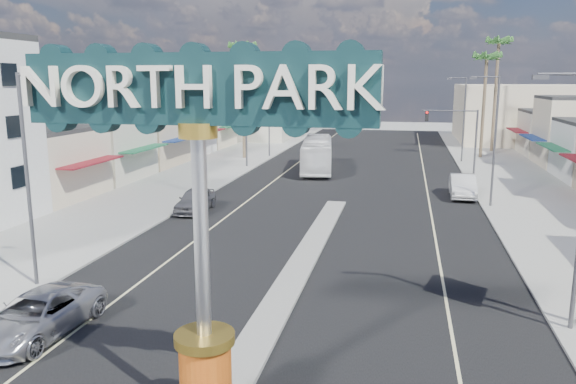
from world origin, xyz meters
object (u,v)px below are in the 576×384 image
at_px(streetlight_r_mid, 493,134).
at_px(car_parked_left, 195,200).
at_px(palm_right_mid, 487,62).
at_px(traffic_signal_left, 264,125).
at_px(streetlight_r_far, 463,115).
at_px(gateway_sign, 200,201).
at_px(palm_right_far, 499,48).
at_px(streetlight_l_far, 270,112).
at_px(traffic_signal_right, 456,128).
at_px(city_bus, 317,154).
at_px(palm_left_far, 243,53).
at_px(suv_left, 37,315).
at_px(streetlight_l_near, 30,170).
at_px(streetlight_l_mid, 202,129).
at_px(car_parked_right, 463,186).

xyz_separation_m(streetlight_r_mid, car_parked_left, (-19.43, -5.40, -4.27)).
height_order(palm_right_mid, car_parked_left, palm_right_mid).
xyz_separation_m(traffic_signal_left, streetlight_r_far, (19.62, 8.01, 0.79)).
xyz_separation_m(gateway_sign, palm_right_far, (15.00, 60.02, 6.46)).
relative_size(streetlight_l_far, palm_right_far, 0.64).
distance_m(streetlight_l_far, palm_right_far, 28.29).
bearing_deg(gateway_sign, streetlight_l_far, 101.78).
relative_size(traffic_signal_right, streetlight_r_mid, 0.67).
distance_m(streetlight_r_mid, city_bus, 19.71).
bearing_deg(palm_right_mid, traffic_signal_right, -107.63).
bearing_deg(streetlight_r_far, city_bus, -148.38).
relative_size(palm_left_far, suv_left, 2.47).
distance_m(streetlight_l_near, palm_right_far, 58.35).
relative_size(gateway_sign, traffic_signal_right, 1.53).
relative_size(traffic_signal_left, traffic_signal_right, 1.00).
height_order(traffic_signal_left, streetlight_l_far, streetlight_l_far).
height_order(streetlight_l_near, streetlight_l_mid, same).
xyz_separation_m(traffic_signal_right, car_parked_left, (-18.18, -19.39, -3.48)).
distance_m(streetlight_l_far, streetlight_r_far, 20.87).
height_order(gateway_sign, traffic_signal_right, gateway_sign).
height_order(palm_left_far, car_parked_right, palm_left_far).
xyz_separation_m(palm_right_far, car_parked_right, (-6.00, -28.79, -11.54)).
distance_m(palm_right_mid, palm_right_far, 6.57).
relative_size(palm_left_far, car_parked_left, 2.81).
xyz_separation_m(streetlight_r_far, palm_right_mid, (2.57, 4.00, 5.54)).
bearing_deg(streetlight_l_mid, traffic_signal_left, 84.90).
distance_m(streetlight_l_near, palm_left_far, 40.59).
bearing_deg(palm_right_mid, gateway_sign, -103.53).
relative_size(gateway_sign, palm_right_far, 0.65).
height_order(car_parked_left, city_bus, city_bus).
relative_size(streetlight_r_far, palm_right_mid, 0.74).
height_order(traffic_signal_right, streetlight_l_near, streetlight_l_near).
bearing_deg(traffic_signal_right, streetlight_r_far, 81.14).
relative_size(streetlight_r_far, city_bus, 0.77).
xyz_separation_m(traffic_signal_left, palm_left_far, (-3.82, 6.01, 7.22)).
distance_m(streetlight_l_near, suv_left, 6.63).
xyz_separation_m(streetlight_l_near, city_bus, (6.73, 33.30, -3.45)).
distance_m(palm_right_mid, car_parked_left, 39.57).
height_order(streetlight_l_far, palm_right_far, palm_right_far).
bearing_deg(palm_right_mid, palm_left_far, -167.01).
height_order(streetlight_l_near, palm_left_far, palm_left_far).
relative_size(streetlight_l_far, palm_right_mid, 0.74).
height_order(gateway_sign, traffic_signal_left, gateway_sign).
bearing_deg(streetlight_r_far, streetlight_r_mid, -90.00).
bearing_deg(streetlight_l_near, palm_left_far, 93.67).
bearing_deg(palm_left_far, streetlight_l_far, 37.92).
distance_m(streetlight_l_mid, city_bus, 15.30).
distance_m(palm_right_far, car_parked_right, 31.59).
bearing_deg(palm_right_far, streetlight_l_far, -158.54).
height_order(streetlight_r_mid, city_bus, streetlight_r_mid).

